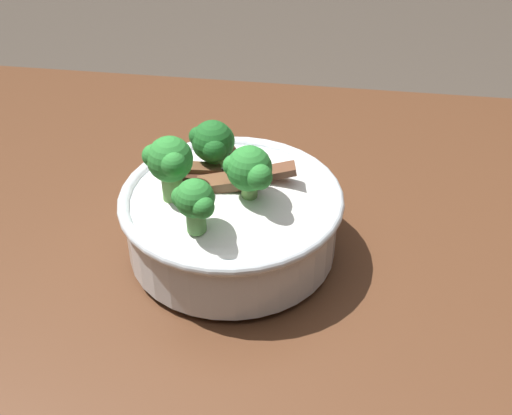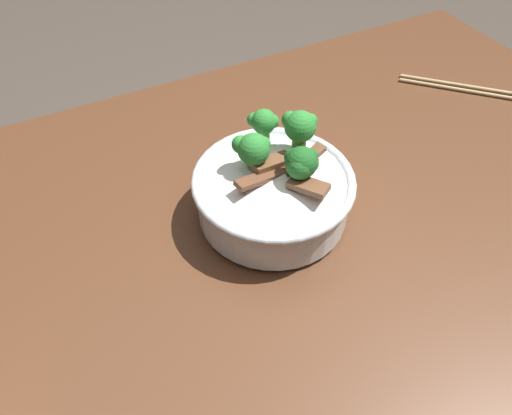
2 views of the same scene
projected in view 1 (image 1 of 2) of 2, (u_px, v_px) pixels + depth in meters
dining_table at (197, 314)px, 0.76m from camera, size 1.26×0.80×0.80m
rice_bowl at (229, 212)px, 0.66m from camera, size 0.23×0.23×0.15m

